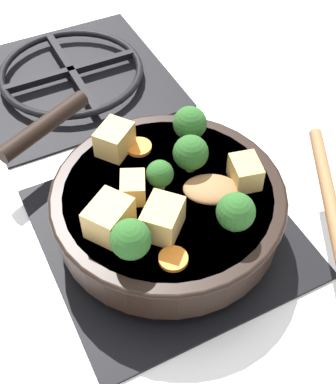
% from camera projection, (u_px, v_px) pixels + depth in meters
% --- Properties ---
extents(ground_plane, '(2.40, 2.40, 0.00)m').
position_uv_depth(ground_plane, '(168.00, 233.00, 0.70)').
color(ground_plane, white).
extents(front_burner_grate, '(0.31, 0.31, 0.03)m').
position_uv_depth(front_burner_grate, '(168.00, 227.00, 0.69)').
color(front_burner_grate, black).
rests_on(front_burner_grate, ground_plane).
extents(rear_burner_grate, '(0.31, 0.31, 0.03)m').
position_uv_depth(rear_burner_grate, '(72.00, 75.00, 0.90)').
color(rear_burner_grate, black).
rests_on(rear_burner_grate, ground_plane).
extents(skillet_pan, '(0.31, 0.38, 0.05)m').
position_uv_depth(skillet_pan, '(166.00, 204.00, 0.65)').
color(skillet_pan, black).
rests_on(skillet_pan, front_burner_grate).
extents(wooden_spoon, '(0.22, 0.20, 0.02)m').
position_uv_depth(wooden_spoon, '(274.00, 191.00, 0.63)').
color(wooden_spoon, olive).
rests_on(wooden_spoon, skillet_pan).
extents(tofu_cube_center_large, '(0.06, 0.06, 0.04)m').
position_uv_depth(tofu_cube_center_large, '(115.00, 139.00, 0.67)').
color(tofu_cube_center_large, tan).
rests_on(tofu_cube_center_large, skillet_pan).
extents(tofu_cube_near_handle, '(0.04, 0.04, 0.03)m').
position_uv_depth(tofu_cube_near_handle, '(133.00, 188.00, 0.62)').
color(tofu_cube_near_handle, tan).
rests_on(tofu_cube_near_handle, skillet_pan).
extents(tofu_cube_east_chunk, '(0.04, 0.05, 0.03)m').
position_uv_depth(tofu_cube_east_chunk, '(245.00, 172.00, 0.64)').
color(tofu_cube_east_chunk, tan).
rests_on(tofu_cube_east_chunk, skillet_pan).
extents(tofu_cube_west_chunk, '(0.06, 0.06, 0.04)m').
position_uv_depth(tofu_cube_west_chunk, '(163.00, 219.00, 0.59)').
color(tofu_cube_west_chunk, tan).
rests_on(tofu_cube_west_chunk, skillet_pan).
extents(tofu_cube_back_piece, '(0.06, 0.06, 0.04)m').
position_uv_depth(tofu_cube_back_piece, '(109.00, 218.00, 0.58)').
color(tofu_cube_back_piece, tan).
rests_on(tofu_cube_back_piece, skillet_pan).
extents(broccoli_floret_near_spoon, '(0.04, 0.04, 0.05)m').
position_uv_depth(broccoli_floret_near_spoon, '(190.00, 123.00, 0.67)').
color(broccoli_floret_near_spoon, '#709956').
rests_on(broccoli_floret_near_spoon, skillet_pan).
extents(broccoli_floret_center_top, '(0.03, 0.03, 0.04)m').
position_uv_depth(broccoli_floret_center_top, '(160.00, 174.00, 0.62)').
color(broccoli_floret_center_top, '#709956').
rests_on(broccoli_floret_center_top, skillet_pan).
extents(broccoli_floret_east_rim, '(0.04, 0.04, 0.05)m').
position_uv_depth(broccoli_floret_east_rim, '(236.00, 212.00, 0.58)').
color(broccoli_floret_east_rim, '#709956').
rests_on(broccoli_floret_east_rim, skillet_pan).
extents(broccoli_floret_west_rim, '(0.04, 0.04, 0.05)m').
position_uv_depth(broccoli_floret_west_rim, '(191.00, 153.00, 0.64)').
color(broccoli_floret_west_rim, '#709956').
rests_on(broccoli_floret_west_rim, skillet_pan).
extents(broccoli_floret_north_edge, '(0.04, 0.04, 0.05)m').
position_uv_depth(broccoli_floret_north_edge, '(131.00, 239.00, 0.56)').
color(broccoli_floret_north_edge, '#709956').
rests_on(broccoli_floret_north_edge, skillet_pan).
extents(carrot_slice_orange_thin, '(0.03, 0.03, 0.01)m').
position_uv_depth(carrot_slice_orange_thin, '(142.00, 146.00, 0.68)').
color(carrot_slice_orange_thin, orange).
rests_on(carrot_slice_orange_thin, skillet_pan).
extents(carrot_slice_near_center, '(0.03, 0.03, 0.01)m').
position_uv_depth(carrot_slice_near_center, '(173.00, 259.00, 0.57)').
color(carrot_slice_near_center, orange).
rests_on(carrot_slice_near_center, skillet_pan).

